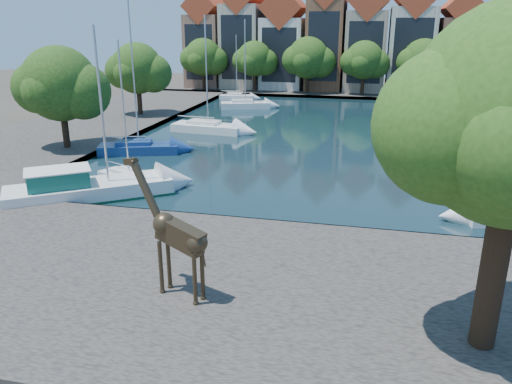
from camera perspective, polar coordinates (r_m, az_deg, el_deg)
ground at (r=26.36m, az=4.38°, el=-4.36°), size 160.00×160.00×0.00m
water_basin at (r=49.21m, az=8.73°, el=6.49°), size 38.00×50.00×0.08m
near_quay at (r=20.07m, az=1.25°, el=-11.39°), size 50.00×14.00×0.50m
far_quay at (r=80.70m, az=10.65°, el=11.29°), size 60.00×16.00×0.50m
left_quay at (r=56.72m, az=-17.54°, el=7.68°), size 14.00×52.00×0.50m
townhouse_west_end at (r=84.31m, az=-5.53°, el=16.68°), size 5.44×9.18×14.93m
townhouse_west_mid at (r=82.59m, az=-1.41°, el=17.32°), size 5.94×9.18×16.79m
townhouse_west_inner at (r=81.25m, az=3.24°, el=16.65°), size 6.43×9.18×15.15m
townhouse_center at (r=80.35m, az=8.04°, el=17.21°), size 5.44×9.18×16.93m
townhouse_east_inner at (r=80.04m, az=12.48°, el=16.50°), size 5.94×9.18×15.79m
townhouse_east_mid at (r=80.17m, az=17.33°, el=16.39°), size 6.43×9.18×16.65m
townhouse_east_end at (r=80.87m, az=22.01°, el=15.20°), size 5.44×9.18×14.43m
far_tree_far_west at (r=78.86m, az=-5.98°, el=14.94°), size 7.28×5.60×7.68m
far_tree_west at (r=76.67m, az=-0.12°, el=14.85°), size 6.76×5.20×7.36m
far_tree_mid_west at (r=75.24m, az=6.04°, el=14.84°), size 7.80×6.00×8.00m
far_tree_mid_east at (r=74.68m, az=12.32°, el=14.38°), size 7.02×5.40×7.52m
far_tree_east at (r=74.95m, az=18.63°, el=13.95°), size 7.54×5.80×7.84m
far_tree_far_east at (r=76.09m, az=24.75°, el=13.17°), size 6.76×5.20×7.36m
side_tree_left_near at (r=43.74m, az=-21.38°, el=11.17°), size 7.80×6.00×8.20m
side_tree_left_far at (r=58.07m, az=-13.32°, el=13.41°), size 7.28×5.60×7.88m
giraffe_statue at (r=18.57m, az=-9.29°, el=-4.67°), size 3.51×1.50×5.13m
motorsailer at (r=32.19m, az=-19.06°, el=0.60°), size 9.58×8.08×10.16m
sailboat_left_a at (r=34.49m, az=-14.28°, el=1.79°), size 4.96×3.39×9.27m
sailboat_left_b at (r=42.46m, az=-13.23°, el=5.15°), size 6.80×4.13×13.06m
sailboat_left_c at (r=49.86m, az=-5.50°, el=7.52°), size 7.30×3.20×10.96m
sailboat_left_d at (r=63.68m, az=-1.22°, el=10.07°), size 6.44×3.90×10.69m
sailboat_left_e at (r=71.13m, az=-2.21°, el=10.91°), size 4.91×2.23×8.76m
sailboat_right_b at (r=39.86m, az=24.95°, el=2.93°), size 8.00×5.21×11.37m
sailboat_right_c at (r=52.76m, az=22.23°, el=6.82°), size 5.72×2.28×9.07m
sailboat_right_d at (r=62.38m, az=23.74°, el=8.24°), size 5.55×3.25×8.47m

